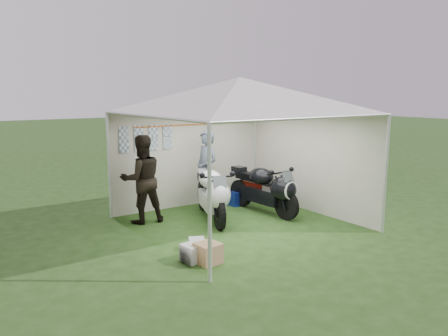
{
  "coord_description": "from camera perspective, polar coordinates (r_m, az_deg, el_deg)",
  "views": [
    {
      "loc": [
        -5.2,
        -7.0,
        2.7
      ],
      "look_at": [
        -0.14,
        0.35,
        1.16
      ],
      "focal_mm": 35.0,
      "sensor_mm": 36.0,
      "label": 1
    }
  ],
  "objects": [
    {
      "name": "equipment_box",
      "position": [
        11.19,
        4.53,
        -2.89
      ],
      "size": [
        0.55,
        0.47,
        0.49
      ],
      "primitive_type": "cube",
      "rotation": [
        0.0,
        0.0,
        -0.18
      ],
      "color": "black",
      "rests_on": "ground"
    },
    {
      "name": "crate_0",
      "position": [
        7.25,
        -3.75,
        -10.88
      ],
      "size": [
        0.46,
        0.38,
        0.28
      ],
      "primitive_type": "cube",
      "rotation": [
        0.0,
        0.0,
        0.13
      ],
      "color": "#B3B7BC",
      "rests_on": "ground"
    },
    {
      "name": "crate_1",
      "position": [
        7.12,
        -2.09,
        -11.05
      ],
      "size": [
        0.39,
        0.39,
        0.33
      ],
      "primitive_type": "cube",
      "rotation": [
        0.0,
        0.0,
        0.09
      ],
      "color": "#94724E",
      "rests_on": "ground"
    },
    {
      "name": "ground",
      "position": [
        9.12,
        1.98,
        -7.4
      ],
      "size": [
        80.0,
        80.0,
        0.0
      ],
      "primitive_type": "plane",
      "color": "#213F14",
      "rests_on": "ground"
    },
    {
      "name": "paddock_stand",
      "position": [
        10.64,
        1.88,
        -3.94
      ],
      "size": [
        0.47,
        0.31,
        0.34
      ],
      "primitive_type": "cube",
      "rotation": [
        0.0,
        0.0,
        0.06
      ],
      "color": "#1C34C2",
      "rests_on": "ground"
    },
    {
      "name": "crate_2",
      "position": [
        7.75,
        -3.6,
        -9.82
      ],
      "size": [
        0.34,
        0.31,
        0.2
      ],
      "primitive_type": "cube",
      "rotation": [
        0.0,
        0.0,
        -0.43
      ],
      "color": "#B4B8BD",
      "rests_on": "ground"
    },
    {
      "name": "person_blue_jacket",
      "position": [
        10.14,
        -2.31,
        -0.27
      ],
      "size": [
        0.47,
        0.69,
        1.85
      ],
      "primitive_type": "imported",
      "rotation": [
        0.0,
        0.0,
        -1.53
      ],
      "color": "slate",
      "rests_on": "ground"
    },
    {
      "name": "motorcycle_white",
      "position": [
        9.27,
        -1.55,
        -3.22
      ],
      "size": [
        1.05,
        2.12,
        1.09
      ],
      "rotation": [
        0.0,
        0.0,
        -0.35
      ],
      "color": "black",
      "rests_on": "ground"
    },
    {
      "name": "person_dark_jacket",
      "position": [
        9.23,
        -10.69,
        -1.44
      ],
      "size": [
        0.98,
        0.81,
        1.85
      ],
      "primitive_type": "imported",
      "rotation": [
        0.0,
        0.0,
        3.01
      ],
      "color": "black",
      "rests_on": "ground"
    },
    {
      "name": "motorcycle_black",
      "position": [
        9.84,
        5.54,
        -2.62
      ],
      "size": [
        0.56,
        2.14,
        1.05
      ],
      "rotation": [
        0.0,
        0.0,
        0.06
      ],
      "color": "black",
      "rests_on": "ground"
    },
    {
      "name": "canopy_tent",
      "position": [
        8.74,
        1.95,
        9.0
      ],
      "size": [
        5.66,
        5.66,
        3.0
      ],
      "color": "silver",
      "rests_on": "ground"
    }
  ]
}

